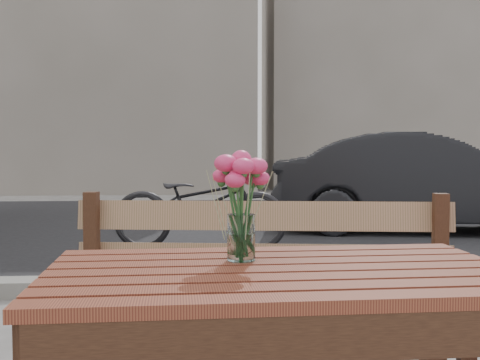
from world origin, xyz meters
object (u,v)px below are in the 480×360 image
at_px(main_table, 280,314).
at_px(bicycle, 199,204).
at_px(parked_car, 422,182).
at_px(main_vase, 241,192).

xyz_separation_m(main_table, bicycle, (-0.22, 4.74, -0.15)).
bearing_deg(bicycle, parked_car, -57.91).
relative_size(main_vase, parked_car, 0.08).
height_order(main_table, parked_car, parked_car).
xyz_separation_m(main_table, parked_car, (2.66, 6.02, 0.00)).
distance_m(main_table, main_vase, 0.35).
relative_size(main_table, bicycle, 0.68).
distance_m(main_vase, parked_car, 6.53).
bearing_deg(main_vase, bicycle, 91.52).
bearing_deg(main_vase, parked_car, 64.99).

